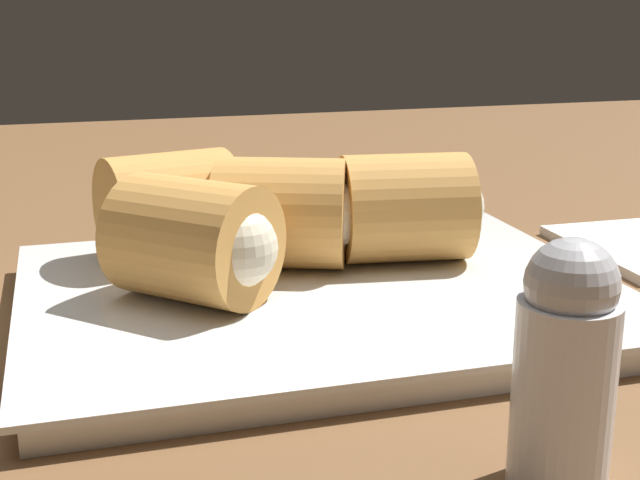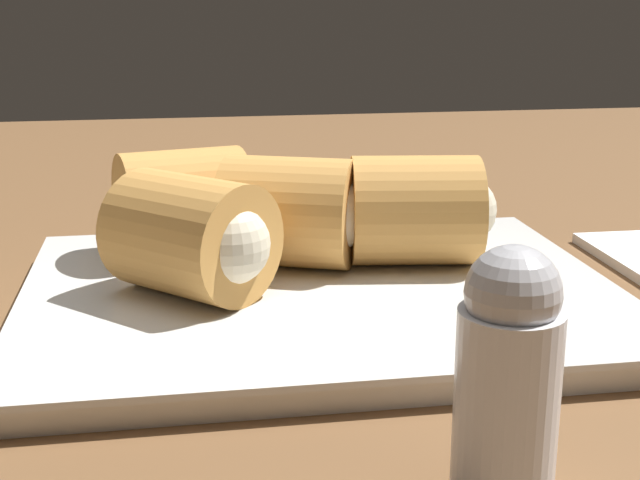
% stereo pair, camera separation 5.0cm
% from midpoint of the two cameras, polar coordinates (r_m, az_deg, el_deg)
% --- Properties ---
extents(table_surface, '(1.80, 1.40, 0.02)m').
position_cam_midpoint_polar(table_surface, '(0.47, -1.39, -4.88)').
color(table_surface, brown).
rests_on(table_surface, ground).
extents(serving_plate, '(0.29, 0.23, 0.01)m').
position_cam_midpoint_polar(serving_plate, '(0.44, -3.23, -3.84)').
color(serving_plate, silver).
rests_on(serving_plate, table_surface).
extents(roll_front_left, '(0.08, 0.07, 0.06)m').
position_cam_midpoint_polar(roll_front_left, '(0.48, 3.01, 2.05)').
color(roll_front_left, '#D19347').
rests_on(roll_front_left, serving_plate).
extents(roll_front_right, '(0.08, 0.08, 0.06)m').
position_cam_midpoint_polar(roll_front_right, '(0.47, -5.00, 1.68)').
color(roll_front_right, '#D19347').
rests_on(roll_front_right, serving_plate).
extents(roll_back_left, '(0.09, 0.09, 0.06)m').
position_cam_midpoint_polar(roll_back_left, '(0.42, -11.03, -0.16)').
color(roll_back_left, '#D19347').
rests_on(roll_back_left, serving_plate).
extents(roll_back_right, '(0.08, 0.07, 0.06)m').
position_cam_midpoint_polar(roll_back_right, '(0.49, -12.04, 2.17)').
color(roll_back_right, '#D19347').
rests_on(roll_back_right, serving_plate).
extents(spoon, '(0.17, 0.03, 0.01)m').
position_cam_midpoint_polar(spoon, '(0.61, 0.03, 1.46)').
color(spoon, '#B2B2B7').
rests_on(spoon, table_surface).
extents(salt_shaker, '(0.03, 0.03, 0.08)m').
position_cam_midpoint_polar(salt_shaker, '(0.29, 10.62, -8.10)').
color(salt_shaker, silver).
rests_on(salt_shaker, table_surface).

